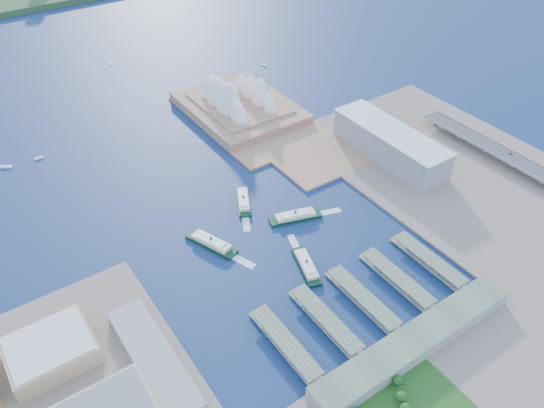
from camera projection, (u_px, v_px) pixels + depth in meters
ground at (299, 260)px, 512.66m from camera, size 3000.00×3000.00×0.00m
east_land at (500, 198)px, 585.26m from camera, size 240.00×500.00×3.00m
peninsula at (249, 117)px, 725.91m from camera, size 135.00×220.00×3.00m
opera_house at (239, 91)px, 718.50m from camera, size 134.00×180.00×58.00m
toaster_building at (390, 144)px, 636.96m from camera, size 45.00×155.00×35.00m
expressway at (543, 179)px, 600.59m from camera, size 26.00×340.00×11.85m
ferry_wharves at (363, 299)px, 467.77m from camera, size 184.00×90.00×9.30m
terminal_building at (415, 342)px, 426.97m from camera, size 200.00×28.00×12.00m
ferry_a at (211, 241)px, 524.98m from camera, size 33.94×58.54×10.80m
ferry_b at (243, 199)px, 578.35m from camera, size 35.36×51.80×9.75m
ferry_c at (306, 264)px, 501.26m from camera, size 28.57×54.14×9.94m
ferry_d at (295, 215)px, 556.87m from camera, size 57.73×30.11×10.59m
boat_a at (5, 167)px, 632.82m from camera, size 14.22×11.41×2.84m
boat_b at (39, 158)px, 647.66m from camera, size 9.82×3.90×2.60m
boat_c at (264, 65)px, 856.56m from camera, size 5.27×11.14×2.41m
boat_e at (111, 64)px, 858.55m from camera, size 3.62×9.61×2.32m
car_c at (511, 154)px, 629.14m from camera, size 1.97×4.85×1.41m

